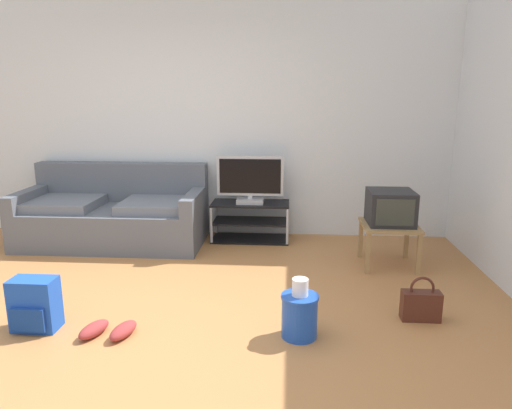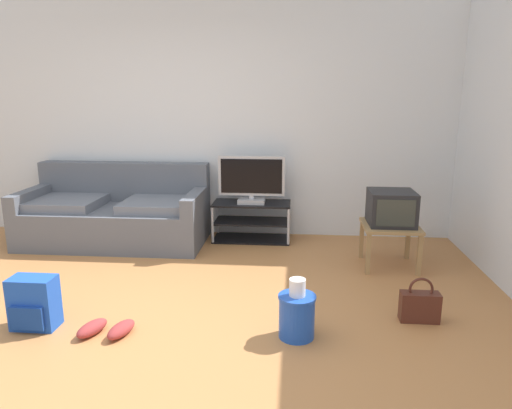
{
  "view_description": "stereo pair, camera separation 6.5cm",
  "coord_description": "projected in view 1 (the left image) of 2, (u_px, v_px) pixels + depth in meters",
  "views": [
    {
      "loc": [
        1.14,
        -3.01,
        1.64
      ],
      "look_at": [
        0.85,
        1.15,
        0.65
      ],
      "focal_mm": 32.64,
      "sensor_mm": 36.0,
      "label": 1
    },
    {
      "loc": [
        1.2,
        -3.0,
        1.64
      ],
      "look_at": [
        0.85,
        1.15,
        0.65
      ],
      "focal_mm": 32.64,
      "sensor_mm": 36.0,
      "label": 2
    }
  ],
  "objects": [
    {
      "name": "ground_plane",
      "position": [
        129.0,
        328.0,
        3.38
      ],
      "size": [
        9.0,
        9.8,
        0.02
      ],
      "primitive_type": "cube",
      "color": "#B27542"
    },
    {
      "name": "wall_back",
      "position": [
        192.0,
        120.0,
        5.44
      ],
      "size": [
        9.0,
        0.1,
        2.7
      ],
      "primitive_type": "cube",
      "color": "silver",
      "rests_on": "ground_plane"
    },
    {
      "name": "couch",
      "position": [
        115.0,
        215.0,
        5.25
      ],
      "size": [
        2.01,
        0.94,
        0.87
      ],
      "color": "#565B66",
      "rests_on": "ground_plane"
    },
    {
      "name": "tv_stand",
      "position": [
        250.0,
        221.0,
        5.36
      ],
      "size": [
        0.88,
        0.41,
        0.44
      ],
      "color": "black",
      "rests_on": "ground_plane"
    },
    {
      "name": "flat_tv",
      "position": [
        250.0,
        180.0,
        5.22
      ],
      "size": [
        0.75,
        0.22,
        0.54
      ],
      "color": "#B2B2B7",
      "rests_on": "tv_stand"
    },
    {
      "name": "side_table",
      "position": [
        389.0,
        230.0,
        4.51
      ],
      "size": [
        0.53,
        0.53,
        0.42
      ],
      "color": "#9E7A4C",
      "rests_on": "ground_plane"
    },
    {
      "name": "crt_tv",
      "position": [
        390.0,
        207.0,
        4.47
      ],
      "size": [
        0.43,
        0.43,
        0.32
      ],
      "color": "#232326",
      "rests_on": "side_table"
    },
    {
      "name": "backpack",
      "position": [
        35.0,
        305.0,
        3.31
      ],
      "size": [
        0.32,
        0.26,
        0.38
      ],
      "rotation": [
        0.0,
        0.0,
        -0.38
      ],
      "color": "blue",
      "rests_on": "ground_plane"
    },
    {
      "name": "handbag",
      "position": [
        421.0,
        304.0,
        3.46
      ],
      "size": [
        0.28,
        0.12,
        0.34
      ],
      "rotation": [
        0.0,
        0.0,
        0.23
      ],
      "color": "#4C2319",
      "rests_on": "ground_plane"
    },
    {
      "name": "cleaning_bucket",
      "position": [
        300.0,
        313.0,
        3.2
      ],
      "size": [
        0.26,
        0.26,
        0.43
      ],
      "color": "blue",
      "rests_on": "ground_plane"
    },
    {
      "name": "sneakers_pair",
      "position": [
        109.0,
        330.0,
        3.24
      ],
      "size": [
        0.41,
        0.29,
        0.09
      ],
      "color": "#993333",
      "rests_on": "ground_plane"
    }
  ]
}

